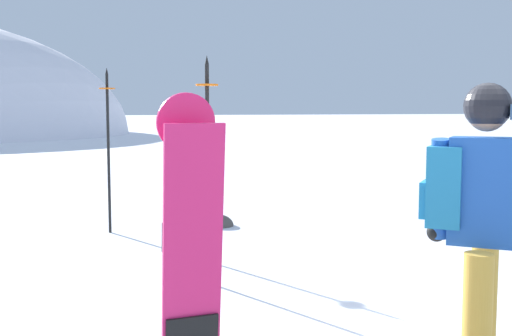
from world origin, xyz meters
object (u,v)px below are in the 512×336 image
at_px(snowboarder_main, 477,230).
at_px(piste_marker_near, 208,155).
at_px(spare_snowboard, 191,266).
at_px(rock_dark, 217,226).
at_px(piste_marker_far, 108,140).

bearing_deg(snowboarder_main, piste_marker_near, 105.34).
height_order(snowboarder_main, spare_snowboard, snowboarder_main).
distance_m(spare_snowboard, rock_dark, 5.52).
bearing_deg(snowboarder_main, piste_marker_far, 102.80).
relative_size(snowboarder_main, rock_dark, 3.77).
bearing_deg(spare_snowboard, piste_marker_far, 86.02).
bearing_deg(piste_marker_near, piste_marker_far, 100.25).
distance_m(spare_snowboard, piste_marker_far, 5.27).
xyz_separation_m(snowboarder_main, rock_dark, (0.19, 5.27, -0.92)).
height_order(spare_snowboard, rock_dark, spare_snowboard).
distance_m(snowboarder_main, piste_marker_far, 5.49).
bearing_deg(snowboarder_main, spare_snowboard, 176.30).
xyz_separation_m(snowboarder_main, spare_snowboard, (-1.58, 0.10, -0.08)).
bearing_deg(piste_marker_far, rock_dark, -3.22).
bearing_deg(spare_snowboard, piste_marker_near, 71.46).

